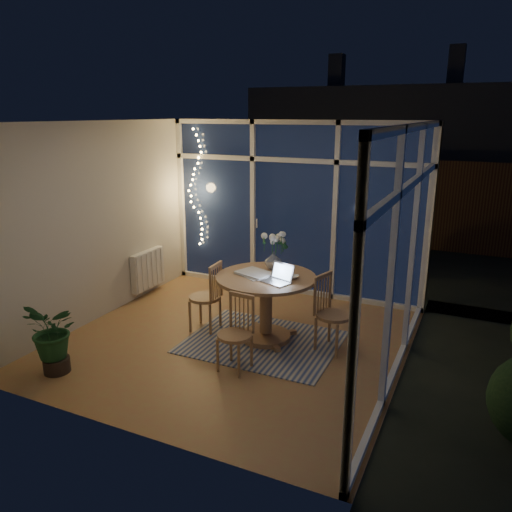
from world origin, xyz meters
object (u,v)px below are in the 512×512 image
dining_table (266,308)px  chair_front (235,334)px  laptop (276,273)px  flower_vase (273,261)px  potted_plant (54,339)px  chair_right (334,314)px  chair_left (205,296)px

dining_table → chair_front: size_ratio=1.42×
chair_front → laptop: (0.20, 0.66, 0.51)m
flower_vase → potted_plant: bearing=-129.9°
dining_table → laptop: bearing=-40.2°
chair_right → potted_plant: 3.09m
chair_left → laptop: laptop is taller
laptop → flower_vase: (-0.24, 0.47, -0.01)m
chair_front → flower_vase: (-0.04, 1.14, 0.50)m
flower_vase → laptop: bearing=-63.5°
chair_front → potted_plant: bearing=-148.7°
chair_right → chair_front: size_ratio=1.09×
chair_right → laptop: size_ratio=2.94×
laptop → flower_vase: size_ratio=1.49×
potted_plant → chair_right: bearing=34.7°
dining_table → chair_left: size_ratio=1.32×
flower_vase → potted_plant: (-1.67, -2.00, -0.54)m
dining_table → potted_plant: 2.41m
chair_front → potted_plant: chair_front is taller
flower_vase → chair_front: bearing=-88.0°
chair_right → laptop: laptop is taller
chair_left → flower_vase: 0.99m
chair_front → chair_left: bearing=141.5°
chair_front → chair_right: bearing=51.9°
chair_left → flower_vase: size_ratio=4.34×
chair_right → laptop: (-0.63, -0.23, 0.47)m
chair_front → laptop: 0.86m
laptop → chair_left: bearing=-166.4°
laptop → chair_right: bearing=40.3°
chair_front → dining_table: bearing=94.7°
potted_plant → laptop: bearing=38.6°
chair_left → potted_plant: (-0.88, -1.64, -0.08)m
chair_right → flower_vase: (-0.87, 0.24, 0.46)m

